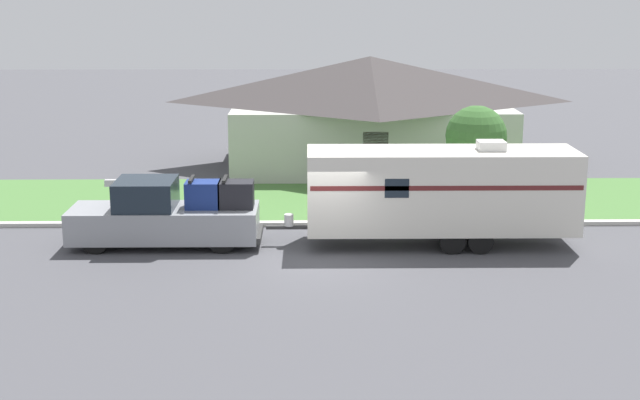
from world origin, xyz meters
name	(u,v)px	position (x,y,z in m)	size (l,w,h in m)	color
ground_plane	(323,260)	(0.00, 0.00, 0.00)	(120.00, 120.00, 0.00)	#47474C
curb_strip	(321,224)	(0.00, 3.75, 0.07)	(80.00, 0.30, 0.14)	beige
lawn_strip	(320,199)	(0.00, 7.40, 0.01)	(80.00, 7.00, 0.03)	#477538
house_across_street	(369,109)	(2.22, 13.89, 2.46)	(12.51, 8.37, 4.74)	#B2B2A8
pickup_truck	(166,216)	(-4.71, 1.54, 0.92)	(5.75, 1.96, 2.10)	black
travel_trailer	(441,190)	(3.58, 1.54, 1.70)	(9.30, 2.24, 3.19)	black
mailbox	(112,189)	(-6.98, 4.60, 1.06)	(0.48, 0.20, 1.38)	brown
tree_in_yard	(476,137)	(5.33, 5.63, 2.63)	(2.10, 2.10, 3.71)	brown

